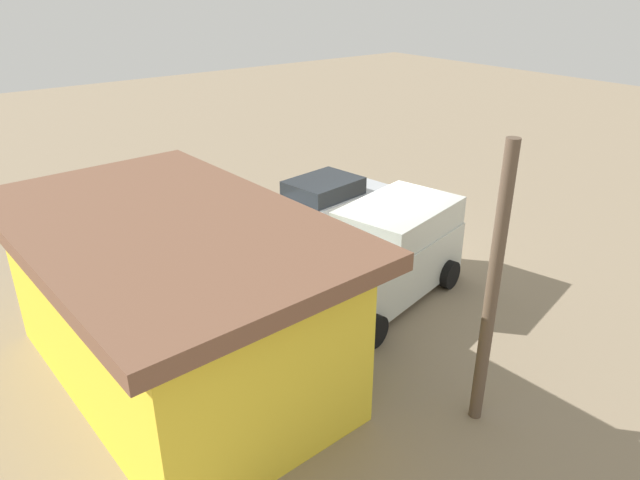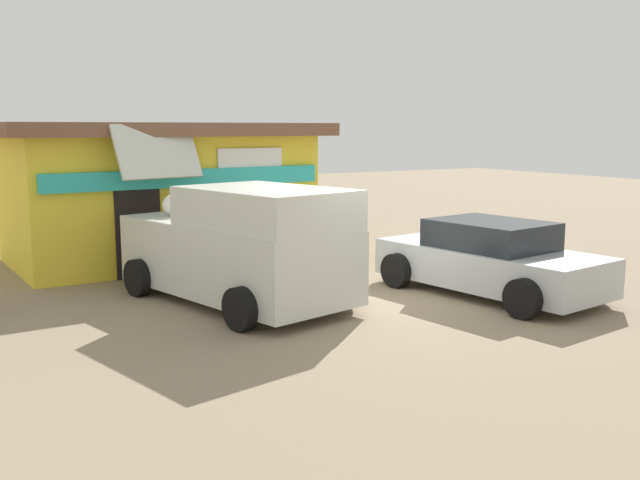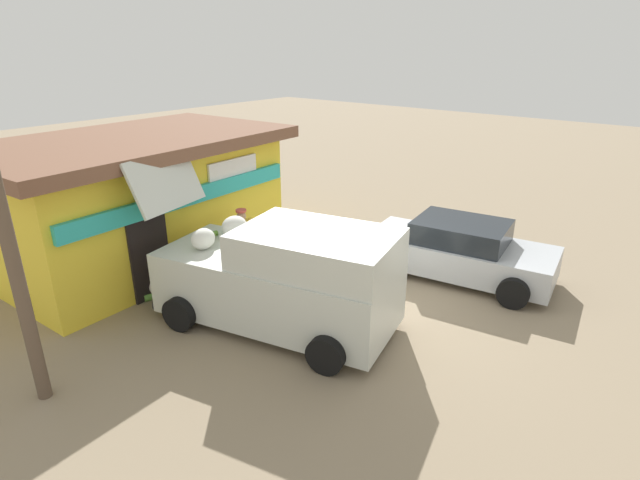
{
  "view_description": "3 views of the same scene",
  "coord_description": "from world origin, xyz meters",
  "px_view_note": "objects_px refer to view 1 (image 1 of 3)",
  "views": [
    {
      "loc": [
        -9.78,
        9.27,
        6.58
      ],
      "look_at": [
        -0.54,
        2.15,
        1.22
      ],
      "focal_mm": 32.73,
      "sensor_mm": 36.0,
      "label": 1
    },
    {
      "loc": [
        -6.35,
        -9.52,
        2.93
      ],
      "look_at": [
        0.16,
        1.67,
        0.88
      ],
      "focal_mm": 40.14,
      "sensor_mm": 36.0,
      "label": 2
    },
    {
      "loc": [
        -7.68,
        -4.47,
        5.0
      ],
      "look_at": [
        0.68,
        2.28,
        0.78
      ],
      "focal_mm": 28.39,
      "sensor_mm": 36.0,
      "label": 3
    }
  ],
  "objects_px": {
    "storefront_bar": "(173,298)",
    "vendor_standing": "(273,271)",
    "unloaded_banana_pile": "(289,347)",
    "paint_bucket": "(250,290)",
    "customer_bending": "(307,292)",
    "delivery_van": "(380,256)",
    "parked_sedan": "(324,202)"
  },
  "relations": [
    {
      "from": "storefront_bar",
      "to": "paint_bucket",
      "type": "xyz_separation_m",
      "value": [
        1.52,
        -2.39,
        -1.36
      ]
    },
    {
      "from": "parked_sedan",
      "to": "paint_bucket",
      "type": "relative_size",
      "value": 10.94
    },
    {
      "from": "customer_bending",
      "to": "parked_sedan",
      "type": "bearing_deg",
      "value": -41.46
    },
    {
      "from": "delivery_van",
      "to": "unloaded_banana_pile",
      "type": "height_order",
      "value": "delivery_van"
    },
    {
      "from": "customer_bending",
      "to": "paint_bucket",
      "type": "height_order",
      "value": "customer_bending"
    },
    {
      "from": "parked_sedan",
      "to": "vendor_standing",
      "type": "bearing_deg",
      "value": 129.44
    },
    {
      "from": "storefront_bar",
      "to": "delivery_van",
      "type": "relative_size",
      "value": 1.38
    },
    {
      "from": "vendor_standing",
      "to": "customer_bending",
      "type": "distance_m",
      "value": 1.04
    },
    {
      "from": "customer_bending",
      "to": "delivery_van",
      "type": "bearing_deg",
      "value": -88.75
    },
    {
      "from": "storefront_bar",
      "to": "customer_bending",
      "type": "bearing_deg",
      "value": -93.69
    },
    {
      "from": "storefront_bar",
      "to": "vendor_standing",
      "type": "xyz_separation_m",
      "value": [
        0.85,
        -2.57,
        -0.64
      ]
    },
    {
      "from": "delivery_van",
      "to": "unloaded_banana_pile",
      "type": "distance_m",
      "value": 3.08
    },
    {
      "from": "delivery_van",
      "to": "unloaded_banana_pile",
      "type": "relative_size",
      "value": 5.26
    },
    {
      "from": "parked_sedan",
      "to": "unloaded_banana_pile",
      "type": "relative_size",
      "value": 4.39
    },
    {
      "from": "unloaded_banana_pile",
      "to": "paint_bucket",
      "type": "relative_size",
      "value": 2.49
    },
    {
      "from": "parked_sedan",
      "to": "vendor_standing",
      "type": "relative_size",
      "value": 2.69
    },
    {
      "from": "storefront_bar",
      "to": "delivery_van",
      "type": "bearing_deg",
      "value": -91.57
    },
    {
      "from": "customer_bending",
      "to": "unloaded_banana_pile",
      "type": "distance_m",
      "value": 1.22
    },
    {
      "from": "delivery_van",
      "to": "parked_sedan",
      "type": "bearing_deg",
      "value": -21.51
    },
    {
      "from": "parked_sedan",
      "to": "unloaded_banana_pile",
      "type": "bearing_deg",
      "value": 136.32
    },
    {
      "from": "vendor_standing",
      "to": "storefront_bar",
      "type": "bearing_deg",
      "value": 108.28
    },
    {
      "from": "customer_bending",
      "to": "unloaded_banana_pile",
      "type": "xyz_separation_m",
      "value": [
        -0.61,
        0.88,
        -0.59
      ]
    },
    {
      "from": "delivery_van",
      "to": "paint_bucket",
      "type": "relative_size",
      "value": 13.09
    },
    {
      "from": "customer_bending",
      "to": "storefront_bar",
      "type": "bearing_deg",
      "value": 86.31
    },
    {
      "from": "parked_sedan",
      "to": "paint_bucket",
      "type": "distance_m",
      "value": 4.64
    },
    {
      "from": "delivery_van",
      "to": "paint_bucket",
      "type": "bearing_deg",
      "value": 54.82
    },
    {
      "from": "vendor_standing",
      "to": "paint_bucket",
      "type": "distance_m",
      "value": 0.99
    },
    {
      "from": "parked_sedan",
      "to": "customer_bending",
      "type": "bearing_deg",
      "value": 138.54
    },
    {
      "from": "storefront_bar",
      "to": "unloaded_banana_pile",
      "type": "height_order",
      "value": "storefront_bar"
    },
    {
      "from": "storefront_bar",
      "to": "vendor_standing",
      "type": "distance_m",
      "value": 2.79
    },
    {
      "from": "vendor_standing",
      "to": "customer_bending",
      "type": "xyz_separation_m",
      "value": [
        -1.02,
        -0.12,
        -0.1
      ]
    },
    {
      "from": "unloaded_banana_pile",
      "to": "paint_bucket",
      "type": "bearing_deg",
      "value": -14.08
    }
  ]
}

